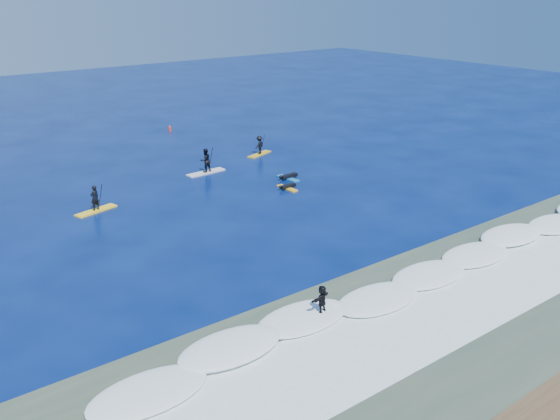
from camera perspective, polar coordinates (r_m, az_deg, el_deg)
ground at (r=39.39m, az=0.80°, el=-1.28°), size 160.00×160.00×0.00m
shallow_water at (r=30.78m, az=17.53°, el=-8.73°), size 90.00×13.00×0.01m
breaking_wave at (r=32.86m, az=11.84°, el=-6.28°), size 40.00×6.00×0.30m
whitewater at (r=31.27m, az=16.03°, el=-8.10°), size 34.00×5.00×0.02m
sup_paddler_left at (r=43.09m, az=-16.54°, el=0.69°), size 3.05×1.45×2.07m
sup_paddler_center at (r=50.05m, az=-6.82°, el=4.33°), size 3.34×1.02×2.31m
sup_paddler_right at (r=55.17m, az=-1.90°, el=5.83°), size 2.85×1.59×1.95m
prone_paddler_near at (r=46.03m, az=0.67°, el=2.11°), size 1.50×1.90×0.40m
prone_paddler_far at (r=48.38m, az=0.74°, el=3.04°), size 1.73×2.19×0.45m
wave_surfer at (r=28.54m, az=3.85°, el=-8.31°), size 2.04×0.98×1.42m
marker_buoy at (r=65.31m, az=-10.03°, el=7.37°), size 0.27×0.27×0.66m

